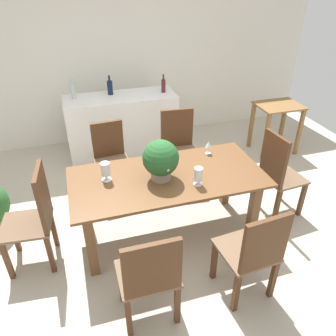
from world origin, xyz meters
TOP-DOWN VIEW (x-y plane):
  - ground_plane at (0.00, 0.00)m, footprint 7.04×7.04m
  - back_wall at (0.00, 2.60)m, footprint 6.40×0.10m
  - dining_table at (0.00, -0.00)m, footprint 1.92×0.92m
  - chair_far_right at (0.44, 0.97)m, footprint 0.49×0.46m
  - chair_foot_end at (1.28, -0.01)m, footprint 0.46×0.45m
  - chair_near_right at (0.44, -0.98)m, footprint 0.48×0.48m
  - chair_near_left at (-0.43, -0.97)m, footprint 0.47×0.41m
  - chair_head_end at (-1.27, -0.01)m, footprint 0.49×0.47m
  - chair_far_left at (-0.44, 0.96)m, footprint 0.45×0.45m
  - flower_centerpiece at (-0.08, -0.02)m, footprint 0.35×0.35m
  - crystal_vase_left at (-0.59, 0.10)m, footprint 0.10×0.10m
  - crystal_vase_center_near at (0.23, -0.23)m, footprint 0.08×0.08m
  - wine_glass at (0.56, 0.30)m, footprint 0.06×0.06m
  - kitchen_counter at (-0.14, 1.88)m, footprint 1.58×0.57m
  - wine_bottle_green at (-0.25, 1.99)m, footprint 0.08×0.08m
  - wine_bottle_tall at (0.50, 1.86)m, footprint 0.06×0.06m
  - wine_bottle_dark at (-0.76, 1.97)m, footprint 0.06×0.06m
  - side_table at (2.13, 1.34)m, footprint 0.65×0.51m

SIDE VIEW (x-z plane):
  - ground_plane at x=0.00m, z-range 0.00..0.00m
  - kitchen_counter at x=-0.14m, z-range 0.00..0.94m
  - chair_far_left at x=-0.44m, z-range 0.05..0.99m
  - chair_near_left at x=-0.43m, z-range 0.06..1.02m
  - chair_near_right at x=0.44m, z-range 0.05..1.02m
  - chair_far_right at x=0.44m, z-range 0.06..1.04m
  - chair_foot_end at x=1.28m, z-range 0.05..1.08m
  - chair_head_end at x=-1.27m, z-range 0.05..1.09m
  - side_table at x=2.13m, z-range 0.19..0.95m
  - dining_table at x=0.00m, z-range 0.24..0.99m
  - wine_glass at x=0.56m, z-range 0.78..0.93m
  - crystal_vase_center_near at x=0.23m, z-range 0.76..0.95m
  - crystal_vase_left at x=-0.59m, z-range 0.77..0.96m
  - flower_centerpiece at x=-0.08m, z-range 0.76..1.17m
  - wine_bottle_tall at x=0.50m, z-range 0.91..1.17m
  - wine_bottle_green at x=-0.25m, z-range 0.91..1.18m
  - wine_bottle_dark at x=-0.76m, z-range 0.91..1.19m
  - back_wall at x=0.00m, z-range 0.00..2.60m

